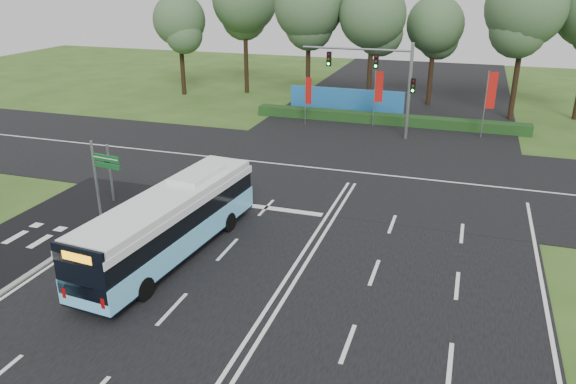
% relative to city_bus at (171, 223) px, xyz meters
% --- Properties ---
extents(ground, '(120.00, 120.00, 0.00)m').
position_rel_city_bus_xyz_m(ground, '(5.35, 1.18, -1.58)').
color(ground, '#30511B').
rests_on(ground, ground).
extents(road_main, '(20.00, 120.00, 0.04)m').
position_rel_city_bus_xyz_m(road_main, '(5.35, 1.18, -1.56)').
color(road_main, black).
rests_on(road_main, ground).
extents(road_cross, '(120.00, 14.00, 0.05)m').
position_rel_city_bus_xyz_m(road_cross, '(5.35, 13.18, -1.56)').
color(road_cross, black).
rests_on(road_cross, ground).
extents(bike_path, '(5.00, 18.00, 0.06)m').
position_rel_city_bus_xyz_m(bike_path, '(-7.15, -1.82, -1.55)').
color(bike_path, black).
rests_on(bike_path, ground).
extents(kerb_strip, '(0.25, 18.00, 0.12)m').
position_rel_city_bus_xyz_m(kerb_strip, '(-4.75, -1.82, -1.52)').
color(kerb_strip, gray).
rests_on(kerb_strip, ground).
extents(city_bus, '(3.23, 11.12, 3.15)m').
position_rel_city_bus_xyz_m(city_bus, '(0.00, 0.00, 0.00)').
color(city_bus, '#6ECEFF').
rests_on(city_bus, ground).
extents(pedestrian_signal, '(0.29, 0.41, 3.21)m').
position_rel_city_bus_xyz_m(pedestrian_signal, '(-6.12, 4.45, 0.17)').
color(pedestrian_signal, gray).
rests_on(pedestrian_signal, ground).
extents(street_sign, '(1.64, 0.31, 4.23)m').
position_rel_city_bus_xyz_m(street_sign, '(-4.72, 1.87, 1.06)').
color(street_sign, gray).
rests_on(street_sign, ground).
extents(banner_flag_left, '(0.57, 0.20, 3.95)m').
position_rel_city_bus_xyz_m(banner_flag_left, '(-0.73, 23.35, 1.01)').
color(banner_flag_left, gray).
rests_on(banner_flag_left, ground).
extents(banner_flag_mid, '(0.65, 0.19, 4.49)m').
position_rel_city_bus_xyz_m(banner_flag_mid, '(4.62, 24.63, 1.34)').
color(banner_flag_mid, gray).
rests_on(banner_flag_mid, ground).
extents(banner_flag_right, '(0.72, 0.25, 5.02)m').
position_rel_city_bus_xyz_m(banner_flag_right, '(12.90, 23.87, 1.67)').
color(banner_flag_right, gray).
rests_on(banner_flag_right, ground).
extents(traffic_light_gantry, '(8.41, 0.28, 7.00)m').
position_rel_city_bus_xyz_m(traffic_light_gantry, '(5.56, 21.68, 3.08)').
color(traffic_light_gantry, gray).
rests_on(traffic_light_gantry, ground).
extents(hedge, '(22.00, 1.20, 0.80)m').
position_rel_city_bus_xyz_m(hedge, '(5.35, 25.68, -1.18)').
color(hedge, '#173814').
rests_on(hedge, ground).
extents(blue_hoarding, '(10.00, 0.30, 2.20)m').
position_rel_city_bus_xyz_m(blue_hoarding, '(1.35, 28.18, -0.48)').
color(blue_hoarding, '#1E62A4').
rests_on(blue_hoarding, ground).
extents(eucalyptus_row, '(41.84, 9.94, 12.18)m').
position_rel_city_bus_xyz_m(eucalyptus_row, '(3.47, 31.79, 6.91)').
color(eucalyptus_row, black).
rests_on(eucalyptus_row, ground).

